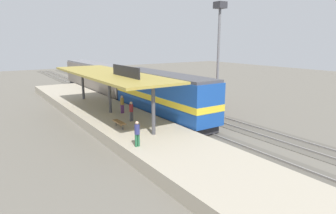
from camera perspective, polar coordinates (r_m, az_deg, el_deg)
ground_plane at (r=31.58m, az=-0.06°, el=-1.07°), size 120.00×120.00×0.00m
track_near at (r=30.54m, az=-3.18°, el=-1.51°), size 3.20×110.00×0.16m
track_far at (r=33.05m, az=3.69°, el=-0.41°), size 3.20×110.00×0.16m
platform at (r=28.45m, az=-11.18°, el=-1.95°), size 6.00×44.00×0.90m
station_canopy at (r=27.62m, az=-11.47°, el=6.23°), size 5.20×18.00×4.70m
platform_bench at (r=23.18m, az=-9.58°, el=-2.99°), size 0.44×1.70×0.50m
locomotive at (r=28.45m, az=-1.28°, el=2.34°), size 2.93×14.43×4.44m
passenger_carriage_single at (r=44.53m, az=-13.92°, el=5.67°), size 2.90×20.00×4.24m
freight_car at (r=35.48m, az=0.26°, el=3.73°), size 2.80×12.00×3.54m
light_mast at (r=33.16m, az=10.02°, el=14.05°), size 1.10×1.10×11.70m
person_waiting at (r=24.79m, az=-7.24°, el=-0.65°), size 0.34×0.34×1.71m
person_walking at (r=27.68m, az=-9.00°, el=0.72°), size 0.34×0.34×1.71m
person_boarding at (r=18.82m, az=-6.09°, el=-4.99°), size 0.34×0.34×1.71m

